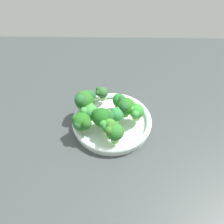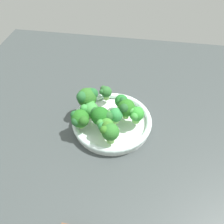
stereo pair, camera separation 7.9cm
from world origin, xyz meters
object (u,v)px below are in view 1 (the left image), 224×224
(broccoli_floret_10, at_px, (116,115))
(bowl, at_px, (112,122))
(broccoli_floret_6, at_px, (102,117))
(broccoli_floret_9, at_px, (119,101))
(broccoli_floret_2, at_px, (136,111))
(broccoli_floret_4, at_px, (102,93))
(broccoli_floret_0, at_px, (125,106))
(broccoli_floret_3, at_px, (114,131))
(broccoli_floret_7, at_px, (108,126))
(broccoli_floret_8, at_px, (90,111))
(broccoli_floret_5, at_px, (81,122))
(broccoli_floret_1, at_px, (85,99))

(broccoli_floret_10, bearing_deg, bowl, 34.56)
(broccoli_floret_6, xyz_separation_m, broccoli_floret_9, (0.09, -0.06, -0.01))
(broccoli_floret_2, bearing_deg, broccoli_floret_4, 51.15)
(broccoli_floret_0, relative_size, broccoli_floret_10, 1.23)
(broccoli_floret_3, bearing_deg, broccoli_floret_7, 34.70)
(broccoli_floret_8, xyz_separation_m, broccoli_floret_9, (0.06, -0.10, -0.00))
(broccoli_floret_0, relative_size, broccoli_floret_3, 1.03)
(broccoli_floret_0, relative_size, broccoli_floret_5, 1.10)
(broccoli_floret_7, bearing_deg, broccoli_floret_9, -15.87)
(broccoli_floret_3, xyz_separation_m, broccoli_floret_5, (0.04, 0.10, -0.01))
(broccoli_floret_3, bearing_deg, broccoli_floret_2, -37.41)
(broccoli_floret_0, height_order, broccoli_floret_9, broccoli_floret_0)
(broccoli_floret_2, xyz_separation_m, broccoli_floret_10, (-0.02, 0.07, 0.00))
(broccoli_floret_3, xyz_separation_m, broccoli_floret_4, (0.19, 0.05, -0.01))
(broccoli_floret_2, xyz_separation_m, broccoli_floret_9, (0.06, 0.06, -0.00))
(bowl, relative_size, broccoli_floret_10, 4.61)
(bowl, relative_size, broccoli_floret_9, 5.06)
(broccoli_floret_9, bearing_deg, broccoli_floret_1, 98.58)
(broccoli_floret_0, bearing_deg, broccoli_floret_8, 97.41)
(broccoli_floret_8, bearing_deg, broccoli_floret_0, -82.59)
(bowl, xyz_separation_m, broccoli_floret_8, (-0.00, 0.07, 0.05))
(broccoli_floret_1, bearing_deg, broccoli_floret_6, -139.19)
(bowl, relative_size, broccoli_floret_8, 4.63)
(broccoli_floret_0, xyz_separation_m, broccoli_floret_9, (0.04, 0.02, -0.01))
(broccoli_floret_1, bearing_deg, broccoli_floret_7, -142.76)
(broccoli_floret_4, xyz_separation_m, broccoli_floret_7, (-0.16, -0.03, 0.00))
(bowl, relative_size, broccoli_floret_1, 3.37)
(broccoli_floret_1, distance_m, broccoli_floret_5, 0.09)
(broccoli_floret_0, distance_m, broccoli_floret_1, 0.14)
(broccoli_floret_5, bearing_deg, broccoli_floret_7, -98.25)
(broccoli_floret_5, xyz_separation_m, broccoli_floret_10, (0.04, -0.11, -0.00))
(broccoli_floret_9, relative_size, broccoli_floret_10, 0.91)
(broccoli_floret_3, distance_m, broccoli_floret_4, 0.20)
(broccoli_floret_2, bearing_deg, broccoli_floret_10, 103.68)
(broccoli_floret_6, relative_size, broccoli_floret_8, 1.20)
(broccoli_floret_8, bearing_deg, broccoli_floret_7, -136.56)
(broccoli_floret_1, height_order, broccoli_floret_5, broccoli_floret_1)
(broccoli_floret_4, xyz_separation_m, broccoli_floret_8, (-0.10, 0.03, 0.00))
(broccoli_floret_3, relative_size, broccoli_floret_6, 1.00)
(broccoli_floret_7, bearing_deg, broccoli_floret_10, -25.22)
(broccoli_floret_0, xyz_separation_m, broccoli_floret_8, (-0.02, 0.12, -0.01))
(broccoli_floret_2, height_order, broccoli_floret_4, broccoli_floret_2)
(bowl, bearing_deg, broccoli_floret_6, 134.01)
(broccoli_floret_4, relative_size, broccoli_floret_6, 0.75)
(broccoli_floret_5, height_order, broccoli_floret_8, broccoli_floret_5)
(bowl, bearing_deg, broccoli_floret_0, -73.81)
(broccoli_floret_0, height_order, broccoli_floret_5, broccoli_floret_0)
(broccoli_floret_5, distance_m, broccoli_floret_8, 0.06)
(broccoli_floret_4, relative_size, broccoli_floret_10, 0.89)
(bowl, distance_m, broccoli_floret_4, 0.11)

